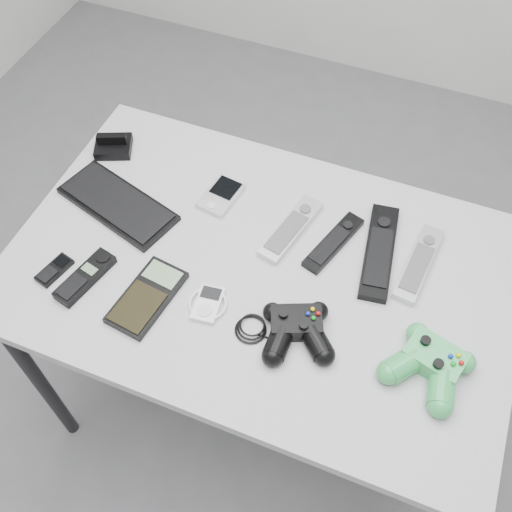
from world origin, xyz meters
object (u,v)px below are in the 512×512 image
at_px(remote_silver_b, 419,263).
at_px(mp3_player, 208,304).
at_px(calculator, 147,297).
at_px(controller_black, 297,329).
at_px(pda, 221,195).
at_px(pda_keyboard, 118,203).
at_px(mobile_phone, 54,270).
at_px(remote_black_a, 334,242).
at_px(cordless_handset, 85,277).
at_px(desk, 262,283).
at_px(controller_green, 430,363).
at_px(remote_silver_a, 291,228).
at_px(remote_black_b, 379,251).

bearing_deg(remote_silver_b, mp3_player, -139.87).
xyz_separation_m(calculator, controller_black, (0.33, 0.04, 0.02)).
bearing_deg(remote_silver_b, pda, -176.46).
height_order(pda_keyboard, mobile_phone, pda_keyboard).
relative_size(remote_black_a, mobile_phone, 2.21).
xyz_separation_m(pda, cordless_handset, (-0.18, -0.33, 0.00)).
xyz_separation_m(pda_keyboard, calculator, (0.19, -0.21, 0.00)).
xyz_separation_m(remote_black_a, cordless_handset, (-0.48, -0.29, 0.00)).
xyz_separation_m(desk, mobile_phone, (-0.42, -0.18, 0.07)).
bearing_deg(remote_silver_b, controller_green, -67.19).
bearing_deg(cordless_handset, mobile_phone, -161.64).
bearing_deg(remote_silver_a, remote_silver_b, 15.45).
bearing_deg(pda, desk, -34.42).
distance_m(desk, controller_green, 0.42).
bearing_deg(remote_black_b, calculator, -153.26).
distance_m(remote_silver_a, calculator, 0.36).
height_order(remote_black_b, cordless_handset, remote_black_b).
bearing_deg(pda, remote_black_b, 5.07).
bearing_deg(remote_silver_b, cordless_handset, -149.47).
bearing_deg(pda_keyboard, cordless_handset, -62.90).
xyz_separation_m(remote_black_a, remote_silver_b, (0.19, 0.01, 0.00)).
relative_size(calculator, controller_black, 0.74).
bearing_deg(pda_keyboard, remote_black_b, 25.14).
relative_size(desk, pda, 9.90).
relative_size(calculator, mp3_player, 2.12).
distance_m(desk, remote_silver_b, 0.36).
relative_size(mobile_phone, controller_green, 0.50).
height_order(desk, cordless_handset, cordless_handset).
bearing_deg(desk, mp3_player, -117.59).
bearing_deg(mp3_player, remote_black_b, 34.29).
bearing_deg(calculator, mp3_player, 22.02).
relative_size(remote_silver_b, controller_black, 0.86).
height_order(pda, remote_silver_b, remote_silver_b).
distance_m(mobile_phone, calculator, 0.22).
bearing_deg(mp3_player, mobile_phone, -179.54).
distance_m(desk, mobile_phone, 0.47).
xyz_separation_m(desk, controller_black, (0.13, -0.13, 0.09)).
relative_size(remote_silver_a, remote_black_b, 0.80).
distance_m(pda, mobile_phone, 0.42).
bearing_deg(desk, calculator, -139.71).
height_order(remote_silver_b, controller_black, controller_black).
height_order(desk, controller_black, controller_black).
distance_m(desk, controller_black, 0.20).
relative_size(remote_black_a, cordless_handset, 1.25).
distance_m(pda, remote_silver_a, 0.20).
bearing_deg(desk, remote_silver_b, 22.34).
relative_size(pda_keyboard, mp3_player, 3.37).
xyz_separation_m(pda_keyboard, controller_black, (0.51, -0.17, 0.02)).
bearing_deg(mobile_phone, pda_keyboard, 94.73).
distance_m(remote_silver_a, remote_black_a, 0.10).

